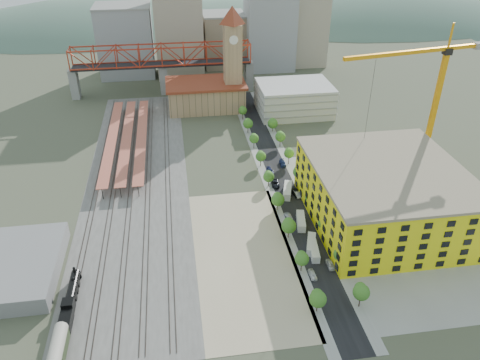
{
  "coord_description": "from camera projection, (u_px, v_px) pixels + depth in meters",
  "views": [
    {
      "loc": [
        -20.58,
        -134.11,
        87.75
      ],
      "look_at": [
        -1.37,
        -5.77,
        10.0
      ],
      "focal_mm": 35.0,
      "sensor_mm": 36.0,
      "label": 1
    }
  ],
  "objects": [
    {
      "name": "street_trees",
      "position": [
        283.0,
        185.0,
        167.76
      ],
      "size": [
        15.4,
        124.4,
        8.0
      ],
      "color": "#386B20",
      "rests_on": "ground"
    },
    {
      "name": "rail_tracks",
      "position": [
        133.0,
        178.0,
        171.46
      ],
      "size": [
        26.56,
        160.0,
        0.18
      ],
      "color": "#382B23",
      "rests_on": "ground"
    },
    {
      "name": "car_4",
      "position": [
        330.0,
        265.0,
        129.89
      ],
      "size": [
        1.82,
        4.45,
        1.51
      ],
      "primitive_type": "imported",
      "rotation": [
        0.0,
        0.0,
        0.01
      ],
      "color": "silver",
      "rests_on": "ground"
    },
    {
      "name": "station_hall",
      "position": [
        206.0,
        95.0,
        226.99
      ],
      "size": [
        38.0,
        24.0,
        13.1
      ],
      "color": "tan",
      "rests_on": "ground"
    },
    {
      "name": "car_3",
      "position": [
        270.0,
        171.0,
        174.84
      ],
      "size": [
        2.44,
        5.22,
        1.47
      ],
      "primitive_type": "imported",
      "rotation": [
        0.0,
        0.0,
        0.08
      ],
      "color": "navy",
      "rests_on": "ground"
    },
    {
      "name": "construction_building",
      "position": [
        385.0,
        194.0,
        145.02
      ],
      "size": [
        44.6,
        50.6,
        18.8
      ],
      "color": "yellow",
      "rests_on": "ground"
    },
    {
      "name": "platform_canopies",
      "position": [
        127.0,
        137.0,
        192.41
      ],
      "size": [
        16.0,
        80.0,
        4.12
      ],
      "color": "#BB6047",
      "rests_on": "ground"
    },
    {
      "name": "site_trailer_b",
      "position": [
        311.0,
        244.0,
        136.95
      ],
      "size": [
        5.01,
        9.13,
        2.42
      ],
      "primitive_type": "cube",
      "rotation": [
        0.0,
        0.0,
        -0.32
      ],
      "color": "silver",
      "rests_on": "ground"
    },
    {
      "name": "car_5",
      "position": [
        297.0,
        194.0,
        161.1
      ],
      "size": [
        1.98,
        4.66,
        1.5
      ],
      "primitive_type": "imported",
      "rotation": [
        0.0,
        0.0,
        0.09
      ],
      "color": "#AAABB0",
      "rests_on": "ground"
    },
    {
      "name": "site_trailer_d",
      "position": [
        287.0,
        191.0,
        162.04
      ],
      "size": [
        5.3,
        10.11,
        2.68
      ],
      "primitive_type": "cube",
      "rotation": [
        0.0,
        0.0,
        -0.29
      ],
      "color": "silver",
      "rests_on": "ground"
    },
    {
      "name": "ballast_strip",
      "position": [
        138.0,
        178.0,
        171.75
      ],
      "size": [
        36.0,
        165.0,
        0.06
      ],
      "primitive_type": "cube",
      "color": "#605E59",
      "rests_on": "ground"
    },
    {
      "name": "car_6",
      "position": [
        297.0,
        193.0,
        161.59
      ],
      "size": [
        3.52,
        5.98,
        1.56
      ],
      "primitive_type": "imported",
      "rotation": [
        0.0,
        0.0,
        0.17
      ],
      "color": "black",
      "rests_on": "ground"
    },
    {
      "name": "tower_crane",
      "position": [
        431.0,
        88.0,
        156.12
      ],
      "size": [
        50.91,
        10.81,
        54.88
      ],
      "color": "#FFA110",
      "rests_on": "ground"
    },
    {
      "name": "construction_pad",
      "position": [
        389.0,
        218.0,
        150.22
      ],
      "size": [
        50.0,
        90.0,
        0.06
      ],
      "primitive_type": "cube",
      "color": "gray",
      "rests_on": "ground"
    },
    {
      "name": "ground",
      "position": [
        241.0,
        196.0,
        161.49
      ],
      "size": [
        400.0,
        400.0,
        0.0
      ],
      "primitive_type": "plane",
      "color": "#474C38",
      "rests_on": "ground"
    },
    {
      "name": "site_trailer_a",
      "position": [
        314.0,
        251.0,
        134.37
      ],
      "size": [
        3.37,
        8.77,
        2.34
      ],
      "primitive_type": "cube",
      "rotation": [
        0.0,
        0.0,
        -0.13
      ],
      "color": "silver",
      "rests_on": "ground"
    },
    {
      "name": "car_7",
      "position": [
        283.0,
        163.0,
        179.96
      ],
      "size": [
        2.39,
        5.33,
        1.52
      ],
      "primitive_type": "imported",
      "rotation": [
        0.0,
        0.0,
        -0.05
      ],
      "color": "navy",
      "rests_on": "ground"
    },
    {
      "name": "parking_garage",
      "position": [
        294.0,
        98.0,
        221.85
      ],
      "size": [
        34.0,
        26.0,
        14.0
      ],
      "primitive_type": "cube",
      "color": "silver",
      "rests_on": "ground"
    },
    {
      "name": "car_0",
      "position": [
        313.0,
        275.0,
        126.5
      ],
      "size": [
        1.87,
        4.32,
        1.45
      ],
      "primitive_type": "imported",
      "rotation": [
        0.0,
        0.0,
        0.04
      ],
      "color": "silver",
      "rests_on": "ground"
    },
    {
      "name": "sidewalk_east",
      "position": [
        292.0,
        170.0,
        176.94
      ],
      "size": [
        3.0,
        170.0,
        0.04
      ],
      "primitive_type": "cube",
      "color": "gray",
      "rests_on": "ground"
    },
    {
      "name": "car_2",
      "position": [
        275.0,
        184.0,
        167.02
      ],
      "size": [
        2.99,
        5.88,
        1.59
      ],
      "primitive_type": "imported",
      "rotation": [
        0.0,
        0.0,
        -0.06
      ],
      "color": "black",
      "rests_on": "ground"
    },
    {
      "name": "locomotive",
      "position": [
        71.0,
        298.0,
        117.29
      ],
      "size": [
        2.76,
        21.26,
        5.32
      ],
      "color": "black",
      "rests_on": "ground"
    },
    {
      "name": "street_asphalt",
      "position": [
        277.0,
        171.0,
        176.23
      ],
      "size": [
        12.0,
        170.0,
        0.06
      ],
      "primitive_type": "cube",
      "color": "black",
      "rests_on": "ground"
    },
    {
      "name": "truss_bridge",
      "position": [
        162.0,
        58.0,
        237.7
      ],
      "size": [
        94.0,
        9.6,
        25.6
      ],
      "color": "gray",
      "rests_on": "ground"
    },
    {
      "name": "car_1",
      "position": [
        289.0,
        216.0,
        149.89
      ],
      "size": [
        2.07,
        4.25,
        1.34
      ],
      "primitive_type": "imported",
      "rotation": [
        0.0,
        0.0,
        0.17
      ],
      "color": "gray",
      "rests_on": "ground"
    },
    {
      "name": "site_trailer_c",
      "position": [
        301.0,
        221.0,
        146.69
      ],
      "size": [
        4.07,
        9.44,
        2.5
      ],
      "primitive_type": "cube",
      "rotation": [
        0.0,
        0.0,
        -0.19
      ],
      "color": "silver",
      "rests_on": "ground"
    },
    {
      "name": "clock_tower",
      "position": [
        233.0,
        49.0,
        215.62
      ],
      "size": [
        12.0,
        12.0,
        52.0
      ],
      "color": "tan",
      "rests_on": "ground"
    },
    {
      "name": "skyline",
      "position": [
        217.0,
        31.0,
        271.45
      ],
      "size": [
        133.0,
        46.0,
        60.0
      ],
      "color": "#9EA0A3",
      "rests_on": "ground"
    },
    {
      "name": "warehouse",
      "position": [
        17.0,
        267.0,
        126.37
      ],
      "size": [
        22.0,
        32.0,
        5.0
      ],
      "primitive_type": "cube",
      "color": "gray",
      "rests_on": "ground"
    },
    {
      "name": "dirt_lot",
      "position": [
        244.0,
        256.0,
        134.24
      ],
      "size": [
        28.0,
        67.0,
        0.06
      ],
      "primitive_type": "cube",
      "color": "tan",
      "rests_on": "ground"
    },
    {
      "name": "sidewalk_west",
      "position": [
        263.0,
        172.0,
        175.54
      ],
      "size": [
        3.0,
        170.0,
        0.04
      ],
      "primitive_type": "cube",
      "color": "gray",
      "rests_on": "ground"
    },
    {
      "name": "distant_hills",
      "position": [
        247.0,
        113.0,
        428.7
      ],
      "size": [
        647.0,
        264.0,
        227.0
      ],
      "color": "#4C6B59",
      "rests_on": "ground"
    }
  ]
}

